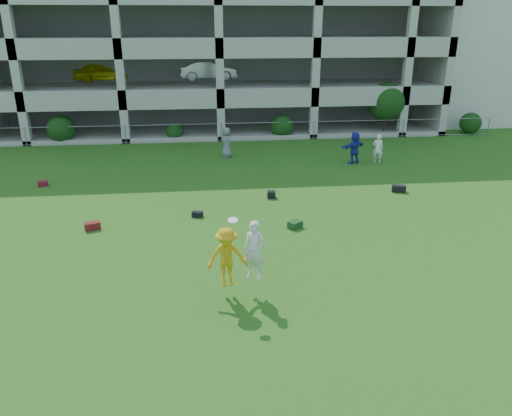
{
  "coord_description": "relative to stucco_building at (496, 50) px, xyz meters",
  "views": [
    {
      "loc": [
        -1.2,
        -12.46,
        7.25
      ],
      "look_at": [
        0.48,
        3.0,
        1.4
      ],
      "focal_mm": 35.0,
      "sensor_mm": 36.0,
      "label": 1
    }
  ],
  "objects": [
    {
      "name": "crate_d",
      "position": [
        -21.32,
        -20.1,
        -4.85
      ],
      "size": [
        0.39,
        0.39,
        0.3
      ],
      "primitive_type": "cube",
      "rotation": [
        0.0,
        0.0,
        -0.12
      ],
      "color": "black",
      "rests_on": "ground"
    },
    {
      "name": "bag_black_b",
      "position": [
        -24.52,
        -22.02,
        -4.89
      ],
      "size": [
        0.46,
        0.38,
        0.22
      ],
      "primitive_type": "cube",
      "rotation": [
        0.0,
        0.0,
        -0.37
      ],
      "color": "black",
      "rests_on": "ground"
    },
    {
      "name": "bystander_c",
      "position": [
        -22.88,
        -12.91,
        -4.15
      ],
      "size": [
        0.72,
        0.93,
        1.69
      ],
      "primitive_type": "imported",
      "rotation": [
        0.0,
        0.0,
        -1.33
      ],
      "color": "slate",
      "rests_on": "ground"
    },
    {
      "name": "bag_red_a",
      "position": [
        -28.38,
        -22.9,
        -4.86
      ],
      "size": [
        0.62,
        0.47,
        0.28
      ],
      "primitive_type": "cube",
      "rotation": [
        0.0,
        0.0,
        0.34
      ],
      "color": "#551B0E",
      "rests_on": "ground"
    },
    {
      "name": "frisbee_contest",
      "position": [
        -23.47,
        -28.14,
        -3.77
      ],
      "size": [
        1.73,
        0.81,
        2.08
      ],
      "color": "gold",
      "rests_on": "ground"
    },
    {
      "name": "bag_black_e",
      "position": [
        -15.48,
        -19.92,
        -4.85
      ],
      "size": [
        0.66,
        0.46,
        0.3
      ],
      "primitive_type": "cube",
      "rotation": [
        0.0,
        0.0,
        -0.29
      ],
      "color": "black",
      "rests_on": "ground"
    },
    {
      "name": "fence",
      "position": [
        -23.0,
        -9.0,
        -4.39
      ],
      "size": [
        36.06,
        0.06,
        1.2
      ],
      "color": "gray",
      "rests_on": "ground"
    },
    {
      "name": "bystander_d",
      "position": [
        -16.1,
        -14.97,
        -4.14
      ],
      "size": [
        1.65,
        1.2,
        1.72
      ],
      "primitive_type": "imported",
      "rotation": [
        0.0,
        0.0,
        3.64
      ],
      "color": "#212D9A",
      "rests_on": "ground"
    },
    {
      "name": "stucco_building",
      "position": [
        0.0,
        0.0,
        0.0
      ],
      "size": [
        16.0,
        14.0,
        10.0
      ],
      "primitive_type": "cube",
      "color": "beige",
      "rests_on": "ground"
    },
    {
      "name": "shrub_row",
      "position": [
        -18.41,
        -8.3,
        -3.49
      ],
      "size": [
        34.38,
        2.52,
        3.5
      ],
      "color": "#163D11",
      "rests_on": "ground"
    },
    {
      "name": "bystander_e",
      "position": [
        -14.82,
        -15.03,
        -4.21
      ],
      "size": [
        0.65,
        0.51,
        1.58
      ],
      "primitive_type": "imported",
      "rotation": [
        0.0,
        0.0,
        2.89
      ],
      "color": "white",
      "rests_on": "ground"
    },
    {
      "name": "bag_red_f",
      "position": [
        -31.71,
        -17.34,
        -4.88
      ],
      "size": [
        0.52,
        0.42,
        0.24
      ],
      "primitive_type": "cube",
      "rotation": [
        0.0,
        0.0,
        0.34
      ],
      "color": "maroon",
      "rests_on": "ground"
    },
    {
      "name": "ground",
      "position": [
        -23.0,
        -28.0,
        -5.0
      ],
      "size": [
        100.0,
        100.0,
        0.0
      ],
      "primitive_type": "plane",
      "color": "#235114",
      "rests_on": "ground"
    },
    {
      "name": "parking_garage",
      "position": [
        -23.02,
        -0.3,
        1.01
      ],
      "size": [
        30.0,
        14.0,
        12.0
      ],
      "color": "#9E998C",
      "rests_on": "ground"
    },
    {
      "name": "bag_green_c",
      "position": [
        -20.89,
        -23.55,
        -4.87
      ],
      "size": [
        0.61,
        0.58,
        0.26
      ],
      "primitive_type": "cube",
      "rotation": [
        0.0,
        0.0,
        0.64
      ],
      "color": "#133413",
      "rests_on": "ground"
    }
  ]
}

